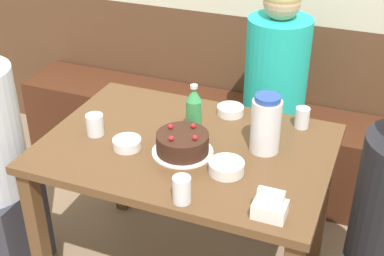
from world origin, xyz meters
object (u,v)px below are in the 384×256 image
(bowl_soup_white, at_px, (230,110))
(glass_water_tall, at_px, (302,118))
(bench_seat, at_px, (242,146))
(napkin_holder, at_px, (270,207))
(bowl_rice_small, at_px, (226,167))
(person_pale_blue_shirt, at_px, (273,114))
(glass_shot_small, at_px, (182,190))
(soju_bottle, at_px, (194,110))
(water_pitcher, at_px, (266,124))
(birthday_cake, at_px, (183,143))
(bowl_side_dish, at_px, (127,143))
(glass_tumbler_short, at_px, (95,125))

(bowl_soup_white, distance_m, glass_water_tall, 0.32)
(bench_seat, distance_m, glass_water_tall, 0.84)
(bench_seat, relative_size, napkin_holder, 24.47)
(bench_seat, xyz_separation_m, bowl_rice_small, (0.21, -0.96, 0.51))
(napkin_holder, bearing_deg, person_pale_blue_shirt, 102.98)
(glass_water_tall, xyz_separation_m, glass_shot_small, (-0.27, -0.66, 0.00))
(soju_bottle, height_order, glass_water_tall, soju_bottle)
(glass_water_tall, bearing_deg, water_pitcher, -113.12)
(soju_bottle, bearing_deg, birthday_cake, -83.57)
(bowl_side_dish, bearing_deg, bowl_soup_white, 54.93)
(soju_bottle, relative_size, napkin_holder, 1.95)
(napkin_holder, distance_m, person_pale_blue_shirt, 1.02)
(birthday_cake, bearing_deg, bowl_side_dish, -167.07)
(bowl_rice_small, relative_size, glass_shot_small, 1.36)
(bench_seat, bearing_deg, glass_shot_small, -83.98)
(bowl_rice_small, bearing_deg, napkin_holder, -41.49)
(bowl_side_dish, bearing_deg, bench_seat, 77.41)
(birthday_cake, height_order, bowl_side_dish, birthday_cake)
(birthday_cake, height_order, glass_tumbler_short, birthday_cake)
(water_pitcher, height_order, bowl_rice_small, water_pitcher)
(bowl_rice_small, height_order, bowl_side_dish, bowl_rice_small)
(glass_tumbler_short, bearing_deg, napkin_holder, -17.27)
(soju_bottle, bearing_deg, glass_water_tall, 26.44)
(napkin_holder, bearing_deg, bowl_side_dish, 162.17)
(bowl_soup_white, xyz_separation_m, glass_tumbler_short, (-0.46, -0.37, 0.03))
(bowl_rice_small, xyz_separation_m, glass_water_tall, (0.19, 0.44, 0.02))
(bowl_soup_white, bearing_deg, glass_water_tall, 0.63)
(bowl_soup_white, distance_m, glass_tumbler_short, 0.59)
(birthday_cake, relative_size, bowl_soup_white, 2.07)
(glass_shot_small, distance_m, person_pale_blue_shirt, 1.03)
(water_pitcher, relative_size, glass_tumbler_short, 2.67)
(soju_bottle, bearing_deg, bowl_side_dish, -132.44)
(bench_seat, xyz_separation_m, glass_shot_small, (0.12, -1.18, 0.54))
(glass_tumbler_short, bearing_deg, person_pale_blue_shirt, 51.42)
(bowl_rice_small, distance_m, glass_shot_small, 0.24)
(soju_bottle, bearing_deg, person_pale_blue_shirt, 69.39)
(napkin_holder, xyz_separation_m, glass_tumbler_short, (-0.80, 0.25, 0.01))
(bowl_side_dish, relative_size, glass_shot_small, 1.17)
(glass_water_tall, bearing_deg, person_pale_blue_shirt, 119.85)
(bowl_soup_white, relative_size, person_pale_blue_shirt, 0.09)
(water_pitcher, bearing_deg, birthday_cake, -154.74)
(napkin_holder, bearing_deg, bowl_rice_small, 138.51)
(napkin_holder, xyz_separation_m, glass_shot_small, (-0.30, -0.03, 0.01))
(water_pitcher, height_order, napkin_holder, water_pitcher)
(soju_bottle, bearing_deg, bowl_rice_small, -46.51)
(soju_bottle, relative_size, bowl_rice_small, 1.62)
(birthday_cake, xyz_separation_m, soju_bottle, (-0.02, 0.17, 0.06))
(bench_seat, bearing_deg, glass_water_tall, -52.60)
(bench_seat, height_order, person_pale_blue_shirt, person_pale_blue_shirt)
(water_pitcher, xyz_separation_m, bowl_rice_small, (-0.09, -0.20, -0.09))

